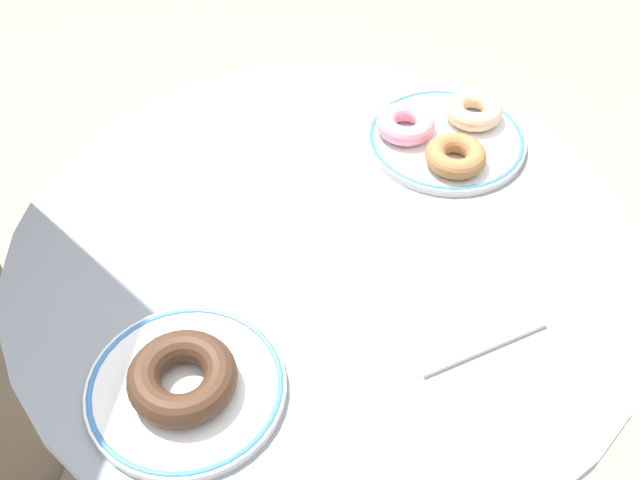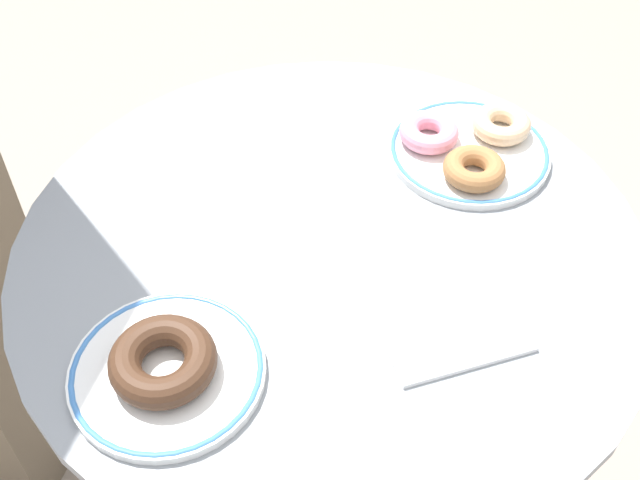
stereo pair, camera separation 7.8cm
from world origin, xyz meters
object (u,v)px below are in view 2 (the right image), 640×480
Objects in this scene: plate_left at (167,371)px; donut_pink_frosted at (429,132)px; plate_right at (469,151)px; donut_glazed at (501,124)px; donut_cinnamon at (474,169)px; cafe_table at (329,372)px; donut_chocolate at (163,361)px; paper_napkin at (450,327)px.

plate_left is 0.45m from donut_pink_frosted.
donut_glazed reaches higher than plate_right.
donut_glazed and donut_cinnamon have the same top height.
donut_pink_frosted reaches higher than cafe_table.
donut_chocolate reaches higher than donut_cinnamon.
cafe_table is at bearing 101.09° from paper_napkin.
plate_right is 0.06m from donut_pink_frosted.
donut_cinnamon reaches higher than plate_left.
donut_glazed is 1.00× the size of donut_cinnamon.
cafe_table is 0.36m from donut_pink_frosted.
plate_left is 1.33× the size of paper_napkin.
plate_right is 0.06m from donut_cinnamon.
plate_left is at bearing -171.11° from donut_glazed.
plate_right is 0.06m from donut_glazed.
donut_chocolate is (-0.00, -0.00, 0.02)m from plate_left.
cafe_table is 0.36m from plate_left.
donut_chocolate reaches higher than plate_right.
donut_pink_frosted is 1.00× the size of donut_cinnamon.
plate_right is at bearing -177.87° from donut_glazed.
donut_chocolate is at bearing -170.99° from donut_glazed.
donut_cinnamon is 0.23m from paper_napkin.
donut_glazed is at bearing 9.01° from donut_chocolate.
donut_glazed is 0.10m from donut_cinnamon.
donut_pink_frosted reaches higher than paper_napkin.
donut_chocolate is (-0.24, -0.05, 0.29)m from cafe_table.
donut_cinnamon is (0.44, 0.04, 0.02)m from plate_left.
donut_cinnamon reaches higher than plate_right.
donut_cinnamon is at bearing 5.09° from donut_chocolate.
paper_napkin is (0.03, -0.17, 0.26)m from cafe_table.
donut_pink_frosted is 0.08m from donut_cinnamon.
plate_left is 0.48m from plate_right.
donut_pink_frosted is 0.52× the size of paper_napkin.
donut_pink_frosted reaches higher than plate_left.
donut_glazed is 0.52× the size of paper_napkin.
donut_glazed is at bearing 2.13° from plate_right.
donut_pink_frosted is at bearing 15.63° from plate_left.
plate_right is at bearing 44.07° from paper_napkin.
plate_left is 0.29m from paper_napkin.
donut_chocolate is at bearing 157.06° from paper_napkin.
cafe_table is at bearing -160.81° from donut_pink_frosted.
donut_glazed is at bearing 27.03° from donut_cinnamon.
paper_napkin is (0.27, -0.12, -0.00)m from plate_left.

